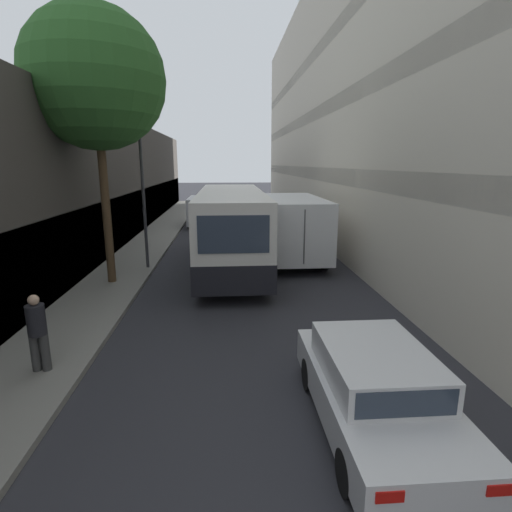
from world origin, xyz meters
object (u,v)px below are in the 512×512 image
Objects in this scene: bus at (231,228)px; street_tree_left at (95,79)px; car_hatchback at (375,389)px; pedestrian at (37,330)px; panel_van at (203,210)px; street_lamp at (139,127)px; box_truck at (288,223)px.

street_tree_left is (-4.26, -2.17, 5.13)m from bus.
bus is (-2.13, 10.50, 0.96)m from car_hatchback.
pedestrian is at bearing 161.17° from car_hatchback.
street_tree_left is (-2.46, -13.48, 5.70)m from panel_van.
street_tree_left reaches higher than street_lamp.
car_hatchback is 0.47× the size of street_tree_left.
panel_van reaches higher than pedestrian.
bus is 1.25× the size of box_truck.
pedestrian is at bearing -122.57° from box_truck.
pedestrian is 0.18× the size of street_tree_left.
box_truck is 9.54m from street_tree_left.
panel_van reaches higher than car_hatchback.
box_truck is 7.49m from street_lamp.
box_truck is at bearing 87.77° from car_hatchback.
box_truck is at bearing 30.39° from street_tree_left.
box_truck is 10.43m from panel_van.
street_lamp is (-5.99, -2.12, 3.97)m from box_truck.
panel_van is at bearing 79.65° from street_tree_left.
street_lamp is (-3.38, -0.26, 3.85)m from bus.
car_hatchback is 12.39m from box_truck.
box_truck is at bearing -64.95° from panel_van.
pedestrian is at bearing -115.14° from bus.
bus reaches higher than pedestrian.
car_hatchback is at bearing -52.46° from street_tree_left.
street_tree_left is at bearing -152.97° from bus.
bus is at bearing 64.86° from pedestrian.
panel_van is 0.53× the size of street_lamp.
street_lamp is (-1.58, -11.56, 4.42)m from panel_van.
box_truck is 1.89× the size of panel_van.
car_hatchback is 0.42× the size of bus.
street_tree_left reaches higher than pedestrian.
bus is 2.37× the size of panel_van.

